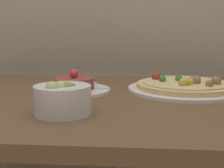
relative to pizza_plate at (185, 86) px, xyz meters
The scene contains 4 objects.
dining_table 0.31m from the pizza_plate, 158.52° to the right, with size 1.18×0.82×0.77m.
pizza_plate is the anchor object (origin of this frame).
tartare_plate 0.36m from the pizza_plate, behind, with size 0.23×0.23×0.07m.
small_bowl 0.46m from the pizza_plate, 136.66° to the right, with size 0.13×0.13×0.08m.
Camera 1 is at (0.10, -0.50, 0.96)m, focal length 50.00 mm.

